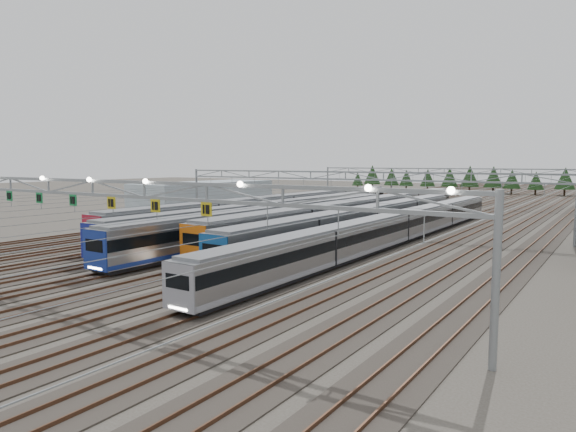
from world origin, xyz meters
The scene contains 13 objects.
ground centered at (0.00, 0.00, 0.00)m, with size 400.00×400.00×0.00m, color #47423A.
track_bed centered at (0.00, 100.00, 1.49)m, with size 54.00×260.00×5.42m.
train_a centered at (-11.25, 41.96, 2.23)m, with size 3.04×68.62×3.97m.
train_b centered at (-6.75, 32.25, 2.12)m, with size 2.87×55.85×3.73m.
train_c centered at (-2.25, 27.66, 2.16)m, with size 2.93×52.35×3.82m.
train_d centered at (2.25, 41.92, 2.22)m, with size 3.01×68.31×3.93m.
train_e centered at (6.75, 32.38, 2.11)m, with size 2.85×54.12×3.71m.
train_f centered at (11.25, 30.99, 1.92)m, with size 2.57×67.41×3.33m.
gantry_near centered at (-0.05, -0.12, 7.09)m, with size 56.36×0.61×8.08m.
gantry_mid centered at (0.00, 40.00, 6.39)m, with size 56.36×0.36×8.00m.
gantry_far centered at (0.00, 85.00, 6.39)m, with size 56.36×0.36×8.00m.
west_shed centered at (-34.96, 49.67, 2.70)m, with size 10.00×30.00×5.40m, color #98AEB6.
treeline centered at (5.40, 134.64, 4.23)m, with size 106.40×5.60×7.02m.
Camera 1 is at (32.58, -23.19, 9.15)m, focal length 32.00 mm.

